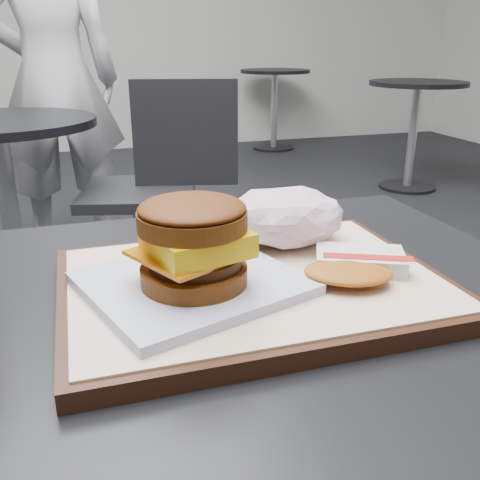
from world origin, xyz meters
name	(u,v)px	position (x,y,z in m)	size (l,w,h in m)	color
customer_table	(197,460)	(0.00, 0.00, 0.58)	(0.80, 0.60, 0.77)	#A5A5AA
serving_tray	(253,286)	(0.07, 0.01, 0.78)	(0.38, 0.28, 0.02)	#32190E
breakfast_sandwich	(193,253)	(0.00, 0.00, 0.83)	(0.23, 0.22, 0.09)	white
hash_brown	(355,265)	(0.17, -0.02, 0.80)	(0.13, 0.12, 0.02)	silver
crumpled_wrapper	(284,217)	(0.13, 0.09, 0.82)	(0.14, 0.11, 0.06)	white
neighbor_table	(4,174)	(-0.35, 1.65, 0.55)	(0.70, 0.70, 0.75)	black
neighbor_chair	(156,179)	(0.20, 1.56, 0.51)	(0.64, 0.51, 0.88)	#A2A3A7
patron	(54,79)	(-0.15, 2.29, 0.84)	(0.61, 0.40, 1.68)	silver
bg_table_near	(416,109)	(2.20, 2.80, 0.56)	(0.66, 0.66, 0.75)	black
bg_table_far	(275,90)	(1.80, 4.50, 0.56)	(0.66, 0.66, 0.75)	black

